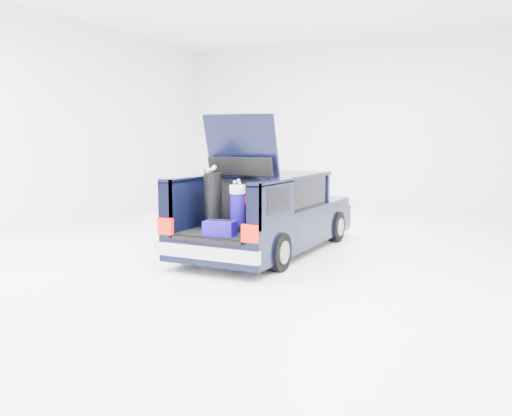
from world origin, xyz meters
The scene contains 6 objects.
ground centered at (0.00, 0.00, 0.00)m, with size 14.00×14.00×0.00m, color white.
car centered at (0.00, 0.11, 0.67)m, with size 1.87×4.65×2.47m.
red_suitcase centered at (0.22, -1.28, 0.88)m, with size 0.41×0.34×0.59m.
black_golf_bag centered at (-0.27, -1.50, 1.07)m, with size 0.33×0.35×1.03m.
blue_golf_bag centered at (0.15, -1.45, 0.98)m, with size 0.32×0.32×0.84m.
blue_duffel centered at (0.09, -1.90, 0.71)m, with size 0.51×0.38×0.25m.
Camera 1 is at (4.24, -8.92, 2.04)m, focal length 38.00 mm.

